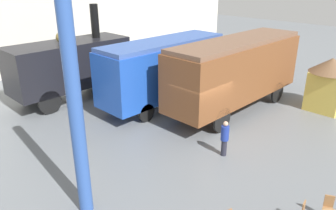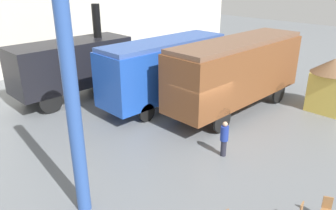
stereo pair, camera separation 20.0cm
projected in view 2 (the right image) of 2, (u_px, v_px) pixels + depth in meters
ground_plane at (204, 133)px, 16.00m from camera, size 80.00×80.00×0.00m
backdrop_wall at (45, 12)px, 24.76m from camera, size 44.00×0.15×9.00m
steam_locomotive at (72, 63)px, 19.67m from camera, size 7.13×2.62×5.53m
streamlined_locomotive at (173, 66)px, 19.20m from camera, size 9.92×2.45×3.79m
passenger_coach_wooden at (237, 69)px, 17.78m from camera, size 9.30×2.55×4.01m
cafe_chair_2 at (327, 208)px, 10.12m from camera, size 0.40×0.39×0.87m
visitor_person at (224, 138)px, 13.70m from camera, size 0.34×0.34×1.59m
ticket_kiosk at (331, 82)px, 17.98m from camera, size 2.34×2.34×3.00m
support_pillar at (72, 95)px, 9.37m from camera, size 0.44×0.44×8.00m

